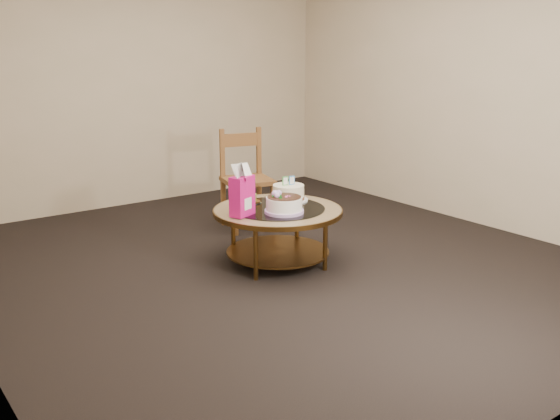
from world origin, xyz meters
TOP-DOWN VIEW (x-y plane):
  - ground at (0.00, 0.00)m, footprint 5.00×5.00m
  - room_walls at (0.00, 0.00)m, footprint 4.52×5.02m
  - coffee_table at (0.00, -0.00)m, footprint 1.02×1.02m
  - decorated_cake at (-0.05, -0.14)m, footprint 0.30×0.30m
  - cream_cake at (0.21, 0.14)m, footprint 0.32×0.32m
  - gift_bag at (-0.34, -0.02)m, footprint 0.22×0.19m
  - pillar_candle at (-0.08, 0.24)m, footprint 0.12×0.12m
  - dining_chair at (0.36, 1.01)m, footprint 0.52×0.52m

SIDE VIEW (x-z plane):
  - ground at x=0.00m, z-range 0.00..0.00m
  - coffee_table at x=0.00m, z-range 0.15..0.61m
  - dining_chair at x=0.36m, z-range 0.01..0.94m
  - pillar_candle at x=-0.08m, z-range 0.44..0.53m
  - decorated_cake at x=-0.05m, z-range 0.43..0.60m
  - cream_cake at x=0.21m, z-range 0.42..0.62m
  - gift_bag at x=-0.34m, z-range 0.46..0.84m
  - room_walls at x=0.00m, z-range 0.24..2.85m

